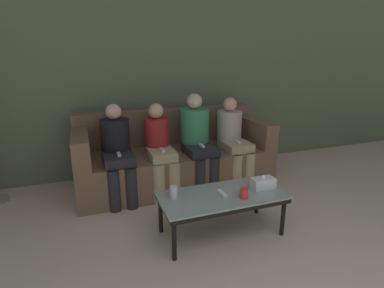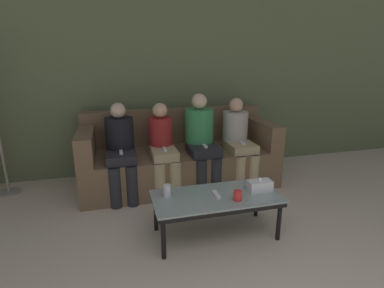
% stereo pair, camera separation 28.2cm
% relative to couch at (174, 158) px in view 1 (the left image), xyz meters
% --- Properties ---
extents(wall_back, '(12.00, 0.06, 2.60)m').
position_rel_couch_xyz_m(wall_back, '(0.00, 0.55, 0.97)').
color(wall_back, '#60704C').
rests_on(wall_back, ground_plane).
extents(couch, '(2.40, 0.96, 0.92)m').
position_rel_couch_xyz_m(couch, '(0.00, 0.00, 0.00)').
color(couch, brown).
rests_on(couch, ground_plane).
extents(coffee_table, '(1.14, 0.54, 0.40)m').
position_rel_couch_xyz_m(coffee_table, '(0.06, -1.30, 0.02)').
color(coffee_table, '#8C9E99').
rests_on(coffee_table, ground_plane).
extents(cup_near_left, '(0.07, 0.07, 0.09)m').
position_rel_couch_xyz_m(cup_near_left, '(0.21, -1.44, 0.11)').
color(cup_near_left, red).
rests_on(cup_near_left, coffee_table).
extents(cup_near_right, '(0.07, 0.07, 0.11)m').
position_rel_couch_xyz_m(cup_near_right, '(-0.37, -1.22, 0.12)').
color(cup_near_right, silver).
rests_on(cup_near_right, coffee_table).
extents(tissue_box, '(0.22, 0.12, 0.13)m').
position_rel_couch_xyz_m(tissue_box, '(0.48, -1.31, 0.12)').
color(tissue_box, white).
rests_on(tissue_box, coffee_table).
extents(game_remote, '(0.04, 0.15, 0.02)m').
position_rel_couch_xyz_m(game_remote, '(0.06, -1.30, 0.07)').
color(game_remote, white).
rests_on(game_remote, coffee_table).
extents(seated_person_left_end, '(0.33, 0.64, 1.09)m').
position_rel_couch_xyz_m(seated_person_left_end, '(-0.73, -0.22, 0.26)').
color(seated_person_left_end, '#28282D').
rests_on(seated_person_left_end, ground_plane).
extents(seated_person_mid_left, '(0.31, 0.62, 1.07)m').
position_rel_couch_xyz_m(seated_person_mid_left, '(-0.24, -0.24, 0.24)').
color(seated_person_mid_left, tan).
rests_on(seated_person_mid_left, ground_plane).
extents(seated_person_mid_right, '(0.35, 0.66, 1.17)m').
position_rel_couch_xyz_m(seated_person_mid_right, '(0.24, -0.20, 0.30)').
color(seated_person_mid_right, '#28282D').
rests_on(seated_person_mid_right, ground_plane).
extents(seated_person_right_end, '(0.32, 0.63, 1.09)m').
position_rel_couch_xyz_m(seated_person_right_end, '(0.73, -0.22, 0.26)').
color(seated_person_right_end, tan).
rests_on(seated_person_right_end, ground_plane).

